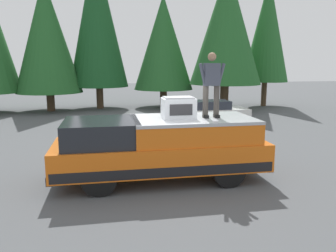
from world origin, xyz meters
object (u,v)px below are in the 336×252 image
Objects in this scene: parked_car_white at (209,112)px; compressor_unit at (178,108)px; person_on_truck_bed at (211,83)px; pickup_truck at (161,147)px.

compressor_unit is at bearing 157.31° from parked_car_white.
compressor_unit is 0.50× the size of person_on_truck_bed.
compressor_unit reaches higher than pickup_truck.
pickup_truck is at bearing 87.13° from person_on_truck_bed.
compressor_unit is at bearing 85.66° from person_on_truck_bed.
parked_car_white is at bearing -17.25° from person_on_truck_bed.
person_on_truck_bed is at bearing -94.34° from compressor_unit.
pickup_truck reaches higher than parked_car_white.
person_on_truck_bed reaches higher than parked_car_white.
person_on_truck_bed is 0.41× the size of parked_car_white.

